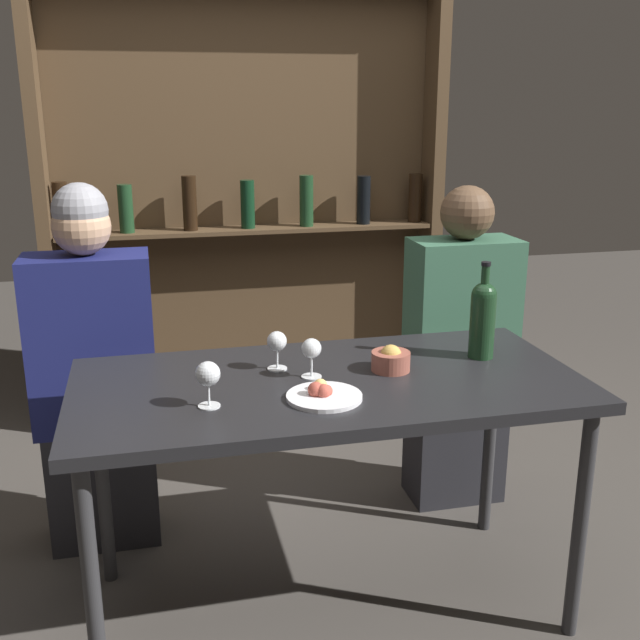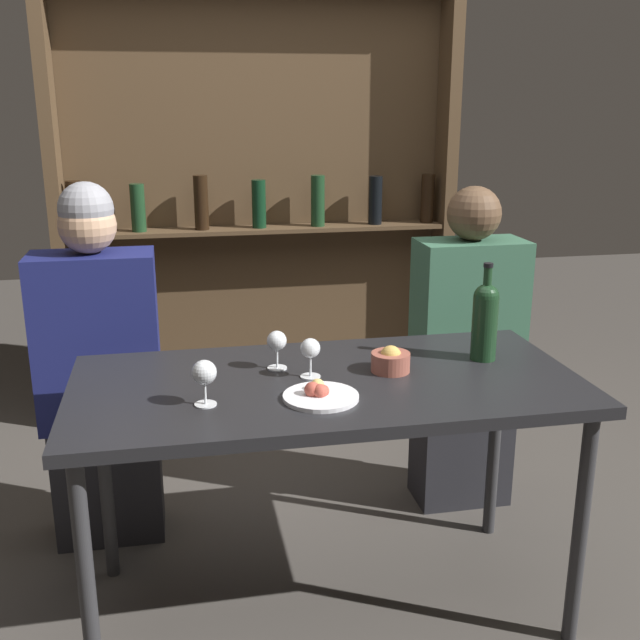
% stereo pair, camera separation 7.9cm
% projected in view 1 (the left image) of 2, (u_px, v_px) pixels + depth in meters
% --- Properties ---
extents(ground_plane, '(10.00, 10.00, 0.00)m').
position_uv_depth(ground_plane, '(328.00, 603.00, 2.40)').
color(ground_plane, '#47423D').
extents(dining_table, '(1.48, 0.72, 0.77)m').
position_uv_depth(dining_table, '(328.00, 401.00, 2.21)').
color(dining_table, black).
rests_on(dining_table, ground_plane).
extents(wine_rack_wall, '(1.94, 0.21, 2.35)m').
position_uv_depth(wine_rack_wall, '(246.00, 178.00, 3.62)').
color(wine_rack_wall, '#4C3823').
rests_on(wine_rack_wall, ground_plane).
extents(wine_bottle, '(0.08, 0.08, 0.31)m').
position_uv_depth(wine_bottle, '(483.00, 316.00, 2.34)').
color(wine_bottle, '#19381E').
rests_on(wine_bottle, dining_table).
extents(wine_glass_0, '(0.06, 0.06, 0.12)m').
position_uv_depth(wine_glass_0, '(277.00, 343.00, 2.25)').
color(wine_glass_0, silver).
rests_on(wine_glass_0, dining_table).
extents(wine_glass_1, '(0.07, 0.07, 0.13)m').
position_uv_depth(wine_glass_1, '(208.00, 375.00, 1.97)').
color(wine_glass_1, silver).
rests_on(wine_glass_1, dining_table).
extents(wine_glass_2, '(0.06, 0.06, 0.12)m').
position_uv_depth(wine_glass_2, '(311.00, 350.00, 2.18)').
color(wine_glass_2, silver).
rests_on(wine_glass_2, dining_table).
extents(food_plate_0, '(0.21, 0.21, 0.05)m').
position_uv_depth(food_plate_0, '(323.00, 394.00, 2.04)').
color(food_plate_0, white).
rests_on(food_plate_0, dining_table).
extents(snack_bowl, '(0.12, 0.12, 0.08)m').
position_uv_depth(snack_bowl, '(391.00, 360.00, 2.25)').
color(snack_bowl, '#995142').
rests_on(snack_bowl, dining_table).
extents(seated_person_left, '(0.42, 0.22, 1.30)m').
position_uv_depth(seated_person_left, '(95.00, 379.00, 2.60)').
color(seated_person_left, '#26262B').
rests_on(seated_person_left, ground_plane).
extents(seated_person_right, '(0.40, 0.22, 1.26)m').
position_uv_depth(seated_person_right, '(459.00, 358.00, 2.91)').
color(seated_person_right, '#26262B').
rests_on(seated_person_right, ground_plane).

